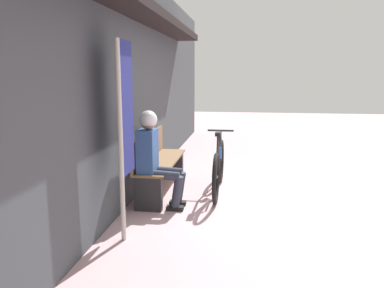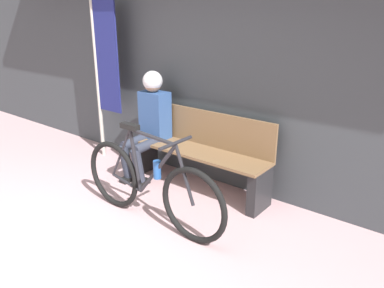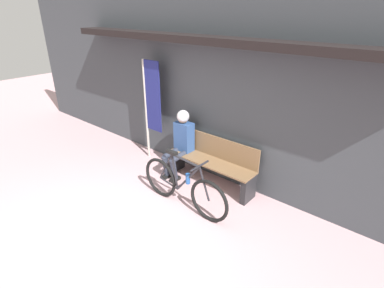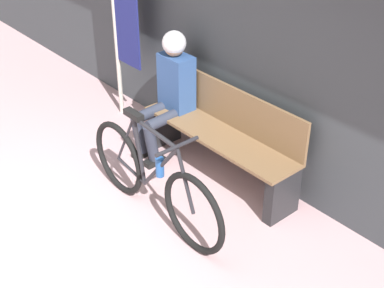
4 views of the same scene
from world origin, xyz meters
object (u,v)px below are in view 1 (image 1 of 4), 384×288
Objects in this scene: bicycle at (219,167)px; person_seated at (154,152)px; park_bench_near at (158,164)px; banner_pole at (125,119)px.

bicycle is 1.14m from person_seated.
park_bench_near is 0.73m from person_seated.
park_bench_near is 1.74m from banner_pole.
park_bench_near is 0.99× the size of bicycle.
banner_pole is at bearing 151.84° from bicycle.
park_bench_near is 0.83× the size of banner_pole.
person_seated reaches higher than park_bench_near.
bicycle is 0.84× the size of banner_pole.
person_seated is (-0.65, -0.10, 0.32)m from park_bench_near.
bicycle is (0.10, -0.89, -0.04)m from park_bench_near.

